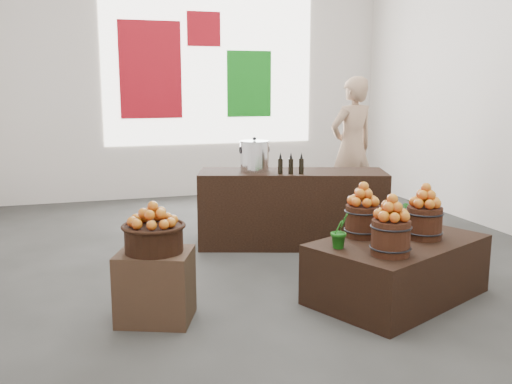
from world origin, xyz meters
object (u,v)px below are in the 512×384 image
object	(u,v)px
stock_pot_left	(254,157)
wicker_basket	(154,239)
shopper	(352,147)
crate	(156,286)
display_table	(397,269)
counter	(292,208)

from	to	relation	value
stock_pot_left	wicker_basket	bearing A→B (deg)	-126.91
stock_pot_left	shopper	world-z (taller)	shopper
crate	stock_pot_left	world-z (taller)	stock_pot_left
shopper	wicker_basket	bearing A→B (deg)	29.76
crate	display_table	distance (m)	1.91
counter	stock_pot_left	xyz separation A→B (m)	(-0.38, 0.12, 0.55)
counter	shopper	xyz separation A→B (m)	(1.23, 1.07, 0.50)
display_table	crate	bearing A→B (deg)	151.54
shopper	crate	bearing A→B (deg)	29.76
crate	stock_pot_left	size ratio (longest dim) A/B	1.72
display_table	counter	bearing A→B (deg)	73.92
wicker_basket	shopper	distance (m)	3.92
crate	wicker_basket	world-z (taller)	wicker_basket
display_table	shopper	distance (m)	3.01
display_table	shopper	world-z (taller)	shopper
crate	counter	xyz separation A→B (m)	(1.65, 1.57, 0.14)
counter	shopper	world-z (taller)	shopper
display_table	stock_pot_left	xyz separation A→B (m)	(-0.63, 1.82, 0.71)
wicker_basket	display_table	world-z (taller)	wicker_basket
display_table	counter	world-z (taller)	counter
crate	shopper	distance (m)	3.96
stock_pot_left	crate	bearing A→B (deg)	-126.91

